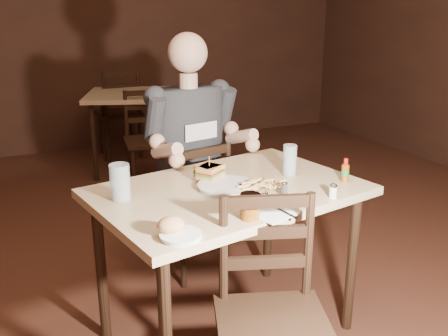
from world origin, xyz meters
name	(u,v)px	position (x,y,z in m)	size (l,w,h in m)	color
room_shell	(240,41)	(0.00, 0.00, 1.40)	(7.00, 7.00, 7.00)	#321710
main_table	(229,205)	(-0.19, -0.27, 0.69)	(1.31, 0.99, 0.77)	tan
bg_table	(130,102)	(0.07, 2.50, 0.68)	(1.02, 1.02, 0.77)	tan
chair_far	(190,207)	(-0.13, 0.40, 0.41)	(0.38, 0.42, 0.82)	black
chair_near	(273,326)	(-0.28, -0.87, 0.44)	(0.41, 0.45, 0.89)	black
bg_chair_far	(119,113)	(0.07, 3.05, 0.47)	(0.43, 0.48, 0.94)	black
bg_chair_near	(148,141)	(0.07, 1.95, 0.43)	(0.39, 0.43, 0.85)	black
diner	(193,125)	(-0.12, 0.35, 0.93)	(0.58, 0.45, 1.00)	#2D2F32
dinner_plate	(227,187)	(-0.20, -0.28, 0.78)	(0.26, 0.26, 0.01)	white
sandwich_left	(209,166)	(-0.22, -0.13, 0.84)	(0.12, 0.10, 0.10)	#DE954E
sandwich_right	(209,169)	(-0.23, -0.15, 0.83)	(0.10, 0.09, 0.09)	#DE954E
fries_pile	(260,183)	(-0.07, -0.35, 0.80)	(0.25, 0.18, 0.04)	#E4B767
ketchup_dollop	(243,185)	(-0.14, -0.32, 0.79)	(0.04, 0.04, 0.01)	maroon
glass_left	(120,182)	(-0.67, -0.21, 0.85)	(0.08, 0.08, 0.16)	silver
glass_right	(290,160)	(0.16, -0.23, 0.85)	(0.07, 0.07, 0.15)	silver
hot_sauce	(345,170)	(0.35, -0.42, 0.83)	(0.04, 0.04, 0.11)	brown
salt_shaker	(333,191)	(0.17, -0.57, 0.80)	(0.03, 0.03, 0.06)	white
pepper_shaker	(284,189)	(-0.01, -0.46, 0.80)	(0.03, 0.03, 0.06)	#38332D
syrup_dispenser	(250,206)	(-0.26, -0.62, 0.82)	(0.08, 0.08, 0.10)	brown
napkin	(272,213)	(-0.16, -0.62, 0.77)	(0.16, 0.15, 0.00)	white
knife	(278,209)	(-0.12, -0.60, 0.78)	(0.01, 0.22, 0.01)	silver
fork	(291,195)	(0.02, -0.48, 0.78)	(0.01, 0.16, 0.00)	silver
side_plate	(181,236)	(-0.56, -0.67, 0.78)	(0.15, 0.15, 0.01)	white
bread_roll	(171,225)	(-0.59, -0.63, 0.81)	(0.10, 0.08, 0.06)	tan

